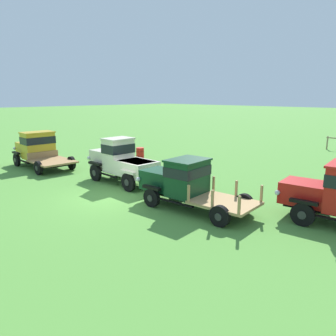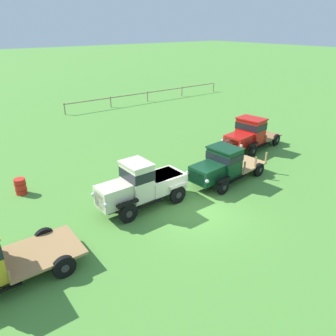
{
  "view_description": "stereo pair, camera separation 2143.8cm",
  "coord_description": "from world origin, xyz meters",
  "px_view_note": "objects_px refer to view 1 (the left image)",
  "views": [
    {
      "loc": [
        11.94,
        -8.24,
        4.56
      ],
      "look_at": [
        0.62,
        2.98,
        1.0
      ],
      "focal_mm": 35.0,
      "sensor_mm": 36.0,
      "label": 1
    },
    {
      "loc": [
        -9.13,
        -9.86,
        8.13
      ],
      "look_at": [
        0.62,
        2.98,
        1.0
      ],
      "focal_mm": 35.0,
      "sensor_mm": 36.0,
      "label": 2
    }
  ],
  "objects_px": {
    "vintage_truck_foreground_near": "(38,149)",
    "oil_drum_beside_row": "(140,153)",
    "vintage_truck_second_in_line": "(121,161)",
    "vintage_truck_midrow_center": "(184,182)"
  },
  "relations": [
    {
      "from": "vintage_truck_foreground_near",
      "to": "oil_drum_beside_row",
      "type": "height_order",
      "value": "vintage_truck_foreground_near"
    },
    {
      "from": "oil_drum_beside_row",
      "to": "vintage_truck_second_in_line",
      "type": "bearing_deg",
      "value": -48.76
    },
    {
      "from": "vintage_truck_foreground_near",
      "to": "vintage_truck_second_in_line",
      "type": "bearing_deg",
      "value": 10.65
    },
    {
      "from": "vintage_truck_midrow_center",
      "to": "oil_drum_beside_row",
      "type": "bearing_deg",
      "value": 149.85
    },
    {
      "from": "vintage_truck_second_in_line",
      "to": "oil_drum_beside_row",
      "type": "relative_size",
      "value": 5.4
    },
    {
      "from": "vintage_truck_foreground_near",
      "to": "oil_drum_beside_row",
      "type": "relative_size",
      "value": 6.41
    },
    {
      "from": "vintage_truck_second_in_line",
      "to": "vintage_truck_midrow_center",
      "type": "xyz_separation_m",
      "value": [
        4.94,
        -0.47,
        -0.12
      ]
    },
    {
      "from": "vintage_truck_second_in_line",
      "to": "vintage_truck_midrow_center",
      "type": "bearing_deg",
      "value": -5.45
    },
    {
      "from": "vintage_truck_midrow_center",
      "to": "oil_drum_beside_row",
      "type": "xyz_separation_m",
      "value": [
        -9.22,
        5.35,
        -0.64
      ]
    },
    {
      "from": "vintage_truck_foreground_near",
      "to": "vintage_truck_midrow_center",
      "type": "height_order",
      "value": "vintage_truck_foreground_near"
    }
  ]
}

